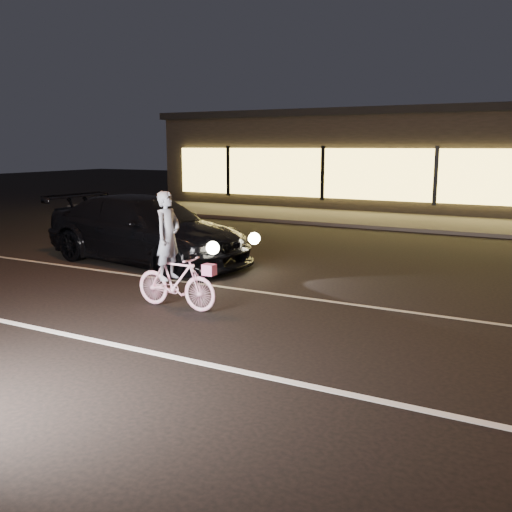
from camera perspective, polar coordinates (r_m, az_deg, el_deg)
The scene contains 7 objects.
ground at distance 8.73m, azimuth -2.15°, elevation -7.03°, with size 90.00×90.00×0.00m, color black.
lane_stripe_near at distance 7.55m, azimuth -8.01°, elevation -10.03°, with size 60.00×0.12×0.01m, color silver.
lane_stripe_far at distance 10.43m, azimuth 3.42°, elevation -4.01°, with size 60.00×0.10×0.01m, color gray.
sidewalk at distance 20.76m, azimuth 16.33°, elevation 3.22°, with size 30.00×4.00×0.12m, color #383533.
storefront at distance 26.47m, azimuth 19.34°, elevation 9.16°, with size 25.40×8.42×4.20m.
cyclist at distance 9.61m, azimuth -8.24°, elevation -1.14°, with size 1.56×0.54×1.97m.
sedan at distance 13.52m, azimuth -10.91°, elevation 2.60°, with size 5.57×2.78×1.55m.
Camera 1 is at (4.22, -7.15, 2.69)m, focal length 40.00 mm.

